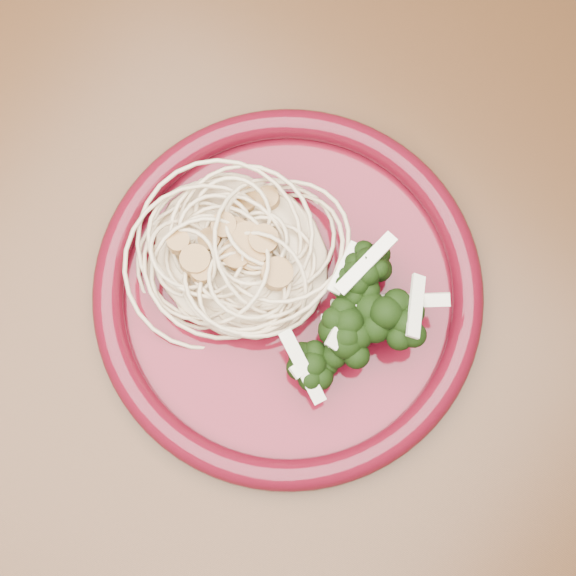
{
  "coord_description": "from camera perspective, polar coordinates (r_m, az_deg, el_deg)",
  "views": [
    {
      "loc": [
        0.04,
        -0.17,
        1.3
      ],
      "look_at": [
        -0.04,
        -0.07,
        0.77
      ],
      "focal_mm": 50.0,
      "sensor_mm": 36.0,
      "label": 1
    }
  ],
  "objects": [
    {
      "name": "scallop_cluster",
      "position": [
        0.52,
        -3.61,
        3.51
      ],
      "size": [
        0.1,
        0.1,
        0.03
      ],
      "primitive_type": null,
      "rotation": [
        0.0,
        0.0,
        0.01
      ],
      "color": "#A3763E",
      "rests_on": "spaghetti_pile"
    },
    {
      "name": "broccoli_pile",
      "position": [
        0.53,
        4.32,
        -3.04
      ],
      "size": [
        0.08,
        0.13,
        0.04
      ],
      "primitive_type": "ellipsoid",
      "rotation": [
        0.0,
        0.0,
        0.01
      ],
      "color": "black",
      "rests_on": "dinner_plate"
    },
    {
      "name": "spaghetti_pile",
      "position": [
        0.55,
        -3.41,
        2.56
      ],
      "size": [
        0.13,
        0.11,
        0.03
      ],
      "primitive_type": "ellipsoid",
      "rotation": [
        0.0,
        0.0,
        0.01
      ],
      "color": "beige",
      "rests_on": "dinner_plate"
    },
    {
      "name": "dining_table",
      "position": [
        0.67,
        6.53,
        0.42
      ],
      "size": [
        1.2,
        0.8,
        0.75
      ],
      "color": "#472814",
      "rests_on": "ground"
    },
    {
      "name": "dinner_plate",
      "position": [
        0.55,
        -0.0,
        -0.24
      ],
      "size": [
        0.27,
        0.27,
        0.02
      ],
      "rotation": [
        0.0,
        0.0,
        0.01
      ],
      "color": "#520A15",
      "rests_on": "dining_table"
    },
    {
      "name": "onion_garnish",
      "position": [
        0.51,
        4.55,
        -2.48
      ],
      "size": [
        0.05,
        0.08,
        0.05
      ],
      "primitive_type": null,
      "rotation": [
        0.0,
        0.0,
        0.01
      ],
      "color": "#F1EDCD",
      "rests_on": "broccoli_pile"
    }
  ]
}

